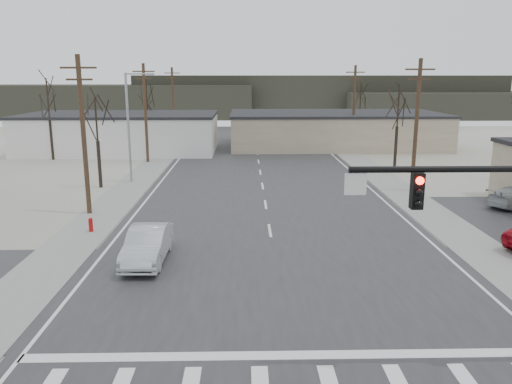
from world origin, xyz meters
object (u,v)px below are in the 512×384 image
car_far_a (301,143)px  car_far_b (241,133)px  fire_hydrant (91,225)px  sedan_crossing (147,245)px

car_far_a → car_far_b: car_far_a is taller
fire_hydrant → car_far_b: size_ratio=0.20×
sedan_crossing → car_far_b: (4.10, 49.37, -0.09)m
fire_hydrant → car_far_a: 35.77m
fire_hydrant → sedan_crossing: sedan_crossing is taller
car_far_a → car_far_b: (-7.28, 12.39, -0.13)m
sedan_crossing → car_far_a: (11.38, 36.98, 0.04)m
fire_hydrant → sedan_crossing: 6.30m
fire_hydrant → car_far_b: 45.38m
sedan_crossing → car_far_b: bearing=85.9°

